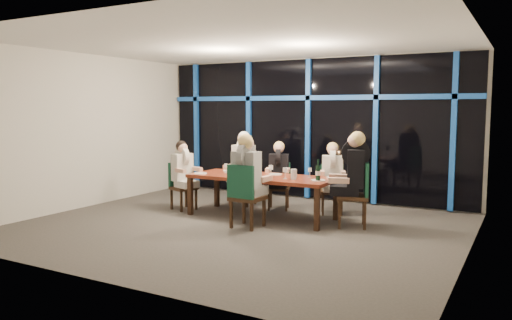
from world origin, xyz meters
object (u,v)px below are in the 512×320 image
object	(u,v)px
chair_far_right	(332,186)
wine_bottle	(318,173)
chair_end_right	(358,191)
chair_end_left	(181,183)
diner_far_left	(243,157)
diner_far_mid	(279,165)
chair_near_mid	(245,193)
chair_far_mid	(279,183)
diner_far_right	(332,167)
diner_near_mid	(247,167)
water_pitcher	(294,174)
dining_table	(261,180)
diner_end_right	(353,165)
chair_far_left	(245,177)
diner_end_left	(183,165)

from	to	relation	value
chair_far_right	wine_bottle	size ratio (longest dim) A/B	2.48
chair_far_right	chair_end_right	xyz separation A→B (m)	(0.76, -0.82, 0.09)
chair_end_left	chair_end_right	size ratio (longest dim) A/B	0.84
chair_end_left	diner_far_left	bearing A→B (deg)	-23.31
diner_far_mid	chair_near_mid	bearing A→B (deg)	-103.46
chair_far_right	chair_end_right	world-z (taller)	chair_end_right
chair_far_right	wine_bottle	xyz separation A→B (m)	(0.15, -1.07, 0.39)
chair_far_mid	diner_far_right	distance (m)	1.13
diner_near_mid	water_pitcher	world-z (taller)	diner_near_mid
water_pitcher	chair_end_right	bearing A→B (deg)	-9.98
chair_far_right	water_pitcher	size ratio (longest dim) A/B	5.11
dining_table	diner_far_mid	bearing A→B (deg)	93.24
diner_far_right	chair_end_right	bearing A→B (deg)	-68.44
diner_end_right	chair_far_right	bearing A→B (deg)	-160.94
chair_far_mid	diner_end_right	world-z (taller)	diner_end_right
chair_far_left	diner_far_right	size ratio (longest dim) A/B	1.15
diner_end_left	diner_end_right	size ratio (longest dim) A/B	0.84
chair_far_left	chair_near_mid	distance (m)	2.05
chair_end_right	diner_far_right	xyz separation A→B (m)	(-0.73, 0.75, 0.26)
chair_far_mid	diner_end_right	bearing A→B (deg)	-43.83
dining_table	chair_near_mid	distance (m)	0.88
chair_end_right	chair_near_mid	bearing A→B (deg)	-76.93
chair_far_mid	diner_far_left	size ratio (longest dim) A/B	0.91
chair_far_right	diner_near_mid	distance (m)	1.97
dining_table	chair_far_mid	distance (m)	0.87
chair_far_mid	chair_near_mid	xyz separation A→B (m)	(0.22, -1.71, 0.08)
chair_near_mid	wine_bottle	xyz separation A→B (m)	(0.97, 0.74, 0.31)
diner_far_left	wine_bottle	bearing A→B (deg)	-28.61
chair_end_right	diner_far_mid	size ratio (longest dim) A/B	1.23
diner_end_right	diner_end_left	bearing A→B (deg)	-105.31
chair_far_mid	dining_table	bearing A→B (deg)	-105.61
dining_table	diner_near_mid	world-z (taller)	diner_near_mid
diner_far_right	wine_bottle	size ratio (longest dim) A/B	2.42
chair_far_mid	diner_near_mid	bearing A→B (deg)	-102.35
chair_end_right	diner_near_mid	xyz separation A→B (m)	(-1.57, -0.91, 0.40)
chair_end_left	chair_end_right	bearing A→B (deg)	-67.18
diner_far_mid	diner_far_left	bearing A→B (deg)	156.30
diner_far_mid	diner_far_right	xyz separation A→B (m)	(1.04, 0.11, 0.01)
chair_near_mid	diner_end_left	size ratio (longest dim) A/B	1.19
wine_bottle	water_pitcher	distance (m)	0.43
chair_far_left	chair_end_left	xyz separation A→B (m)	(-0.83, -1.01, -0.06)
chair_near_mid	diner_far_left	xyz separation A→B (m)	(-1.03, 1.68, 0.38)
chair_near_mid	wine_bottle	bearing A→B (deg)	-140.40
diner_far_right	diner_end_left	xyz separation A→B (m)	(-2.64, -1.00, 0.00)
chair_far_left	diner_end_right	world-z (taller)	diner_end_right
diner_far_left	chair_far_left	bearing A→B (deg)	90.00
dining_table	chair_far_left	size ratio (longest dim) A/B	2.57
diner_far_left	diner_far_mid	bearing A→B (deg)	-6.61
chair_far_left	chair_far_mid	world-z (taller)	chair_far_left
chair_near_mid	dining_table	bearing A→B (deg)	-77.69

